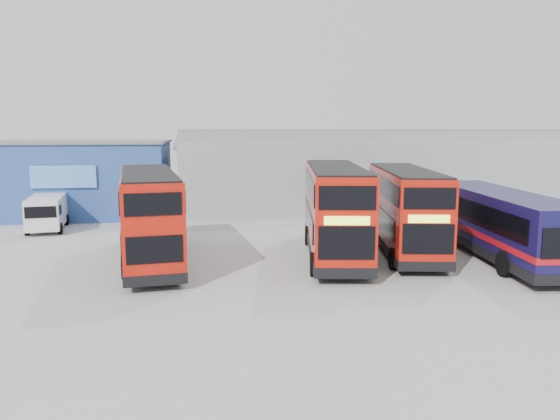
# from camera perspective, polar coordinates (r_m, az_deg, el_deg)

# --- Properties ---
(ground_plane) EXTENTS (120.00, 120.00, 0.00)m
(ground_plane) POSITION_cam_1_polar(r_m,az_deg,el_deg) (22.74, 5.44, -6.82)
(ground_plane) COLOR #989893
(ground_plane) RESTS_ON ground
(office_block) EXTENTS (12.30, 8.32, 5.12)m
(office_block) POSITION_cam_1_polar(r_m,az_deg,el_deg) (40.57, -20.23, 3.20)
(office_block) COLOR navy
(office_block) RESTS_ON ground
(maintenance_shed) EXTENTS (30.50, 12.00, 5.89)m
(maintenance_shed) POSITION_cam_1_polar(r_m,az_deg,el_deg) (43.47, 10.05, 3.96)
(maintenance_shed) COLOR gray
(maintenance_shed) RESTS_ON ground
(double_decker_left) EXTENTS (3.68, 9.95, 4.12)m
(double_decker_left) POSITION_cam_1_polar(r_m,az_deg,el_deg) (25.00, -13.47, -0.80)
(double_decker_left) COLOR #B6160A
(double_decker_left) RESTS_ON ground
(double_decker_centre) EXTENTS (3.78, 10.30, 4.27)m
(double_decker_centre) POSITION_cam_1_polar(r_m,az_deg,el_deg) (25.61, 5.76, -0.21)
(double_decker_centre) COLOR #B6160A
(double_decker_centre) RESTS_ON ground
(double_decker_right) EXTENTS (3.77, 9.82, 4.06)m
(double_decker_right) POSITION_cam_1_polar(r_m,az_deg,el_deg) (27.07, 12.93, -0.13)
(double_decker_right) COLOR #B6160A
(double_decker_right) RESTS_ON ground
(single_decker_blue) EXTENTS (3.46, 11.58, 3.10)m
(single_decker_blue) POSITION_cam_1_polar(r_m,az_deg,el_deg) (27.29, 22.05, -1.51)
(single_decker_blue) COLOR #0D0E39
(single_decker_blue) RESTS_ON ground
(panel_van) EXTENTS (2.46, 4.79, 2.01)m
(panel_van) POSITION_cam_1_polar(r_m,az_deg,el_deg) (35.08, -23.18, -0.14)
(panel_van) COLOR silver
(panel_van) RESTS_ON ground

